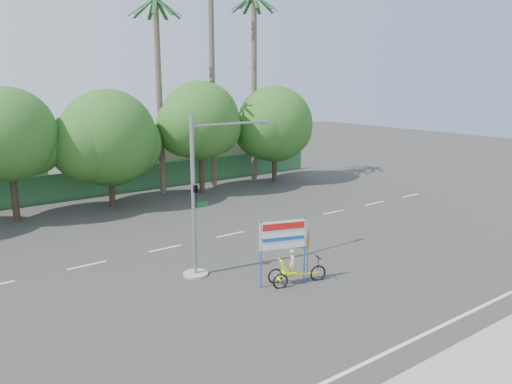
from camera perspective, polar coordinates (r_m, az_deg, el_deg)
ground at (r=20.78m, az=4.82°, el=-11.25°), size 120.00×120.00×0.00m
sidewalk_near at (r=16.54m, az=23.13°, el=-18.82°), size 50.00×2.40×0.12m
fence at (r=38.60m, az=-16.58°, el=1.13°), size 38.00×0.08×2.00m
building_right at (r=45.66m, az=-9.13°, el=4.26°), size 14.00×8.00×3.60m
tree_left at (r=32.87m, az=-26.54°, el=5.54°), size 6.66×5.60×8.07m
tree_center at (r=34.45m, az=-16.59°, el=5.63°), size 7.62×6.40×7.85m
tree_right at (r=37.31m, az=-6.43°, el=7.78°), size 6.90×5.80×8.36m
tree_far_right at (r=41.28m, az=2.10°, el=7.50°), size 7.38×6.20×7.94m
palm_tall at (r=39.55m, az=-5.09°, el=15.67°), size 3.73×3.79×17.45m
palm_mid at (r=41.73m, az=-0.22°, el=14.10°), size 3.73×3.79×15.45m
palm_short at (r=37.36m, az=-11.11°, el=13.20°), size 3.73×3.79×14.45m
traffic_signal at (r=21.67m, az=-6.40°, el=-2.07°), size 4.72×1.10×7.00m
trike_billboard at (r=20.99m, az=3.83°, el=-7.48°), size 2.86×1.25×2.94m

